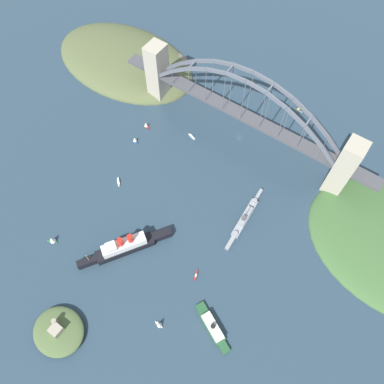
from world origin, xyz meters
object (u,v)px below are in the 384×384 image
(naval_cruiser, at_px, (245,218))
(harbor_ferry_steamer, at_px, (212,327))
(harbor_arch_bridge, at_px, (243,115))
(fort_island_mid_harbor, at_px, (59,331))
(small_boat_1, at_px, (192,136))
(small_boat_2, at_px, (146,125))
(small_boat_5, at_px, (135,140))
(small_boat_4, at_px, (52,240))
(ocean_liner, at_px, (125,246))
(small_boat_0, at_px, (118,182))
(small_boat_3, at_px, (196,275))
(small_boat_6, at_px, (159,324))
(seaplane_taxiing_near_bridge, at_px, (301,109))

(naval_cruiser, bearing_deg, harbor_ferry_steamer, 106.39)
(harbor_arch_bridge, xyz_separation_m, fort_island_mid_harbor, (13.91, 227.28, -28.94))
(small_boat_1, bearing_deg, small_boat_2, 19.52)
(naval_cruiser, bearing_deg, small_boat_5, -4.85)
(small_boat_4, bearing_deg, harbor_ferry_steamer, -172.56)
(fort_island_mid_harbor, bearing_deg, small_boat_1, -83.16)
(ocean_liner, distance_m, harbor_ferry_steamer, 91.40)
(harbor_ferry_steamer, height_order, small_boat_0, harbor_ferry_steamer)
(small_boat_1, bearing_deg, harbor_arch_bridge, -146.11)
(small_boat_4, bearing_deg, ocean_liner, -151.26)
(small_boat_3, relative_size, small_boat_5, 1.29)
(harbor_arch_bridge, relative_size, harbor_ferry_steamer, 6.71)
(naval_cruiser, relative_size, harbor_ferry_steamer, 1.69)
(harbor_arch_bridge, height_order, small_boat_1, harbor_arch_bridge)
(small_boat_5, height_order, small_boat_6, small_boat_6)
(ocean_liner, relative_size, fort_island_mid_harbor, 1.79)
(small_boat_3, height_order, small_boat_5, small_boat_5)
(seaplane_taxiing_near_bridge, xyz_separation_m, small_boat_5, (111.34, 126.60, 1.11))
(naval_cruiser, xyz_separation_m, small_boat_6, (6.47, 109.72, 0.97))
(ocean_liner, distance_m, seaplane_taxiing_near_bridge, 220.95)
(small_boat_0, height_order, small_boat_4, small_boat_4)
(ocean_liner, distance_m, fort_island_mid_harbor, 76.90)
(seaplane_taxiing_near_bridge, distance_m, small_boat_0, 195.08)
(small_boat_4, bearing_deg, fort_island_mid_harbor, 139.14)
(small_boat_1, height_order, small_boat_2, small_boat_2)
(small_boat_2, distance_m, small_boat_5, 20.47)
(naval_cruiser, distance_m, harbor_ferry_steamer, 92.44)
(harbor_arch_bridge, distance_m, small_boat_3, 145.96)
(small_boat_2, xyz_separation_m, small_boat_4, (-12.82, 138.68, 0.84))
(small_boat_0, height_order, small_boat_3, small_boat_0)
(fort_island_mid_harbor, xyz_separation_m, small_boat_6, (-56.60, -45.34, 0.04))
(small_boat_1, distance_m, small_boat_4, 157.22)
(small_boat_4, xyz_separation_m, small_boat_6, (-111.56, 2.21, -0.32))
(small_boat_1, xyz_separation_m, small_boat_3, (-81.37, 110.11, -0.03))
(seaplane_taxiing_near_bridge, relative_size, small_boat_3, 1.09)
(harbor_arch_bridge, xyz_separation_m, small_boat_2, (81.70, 41.05, -29.42))
(ocean_liner, xyz_separation_m, small_boat_5, (63.62, -89.09, -3.33))
(ocean_liner, distance_m, small_boat_4, 60.95)
(small_boat_0, xyz_separation_m, small_boat_5, (16.55, -43.90, 2.23))
(seaplane_taxiing_near_bridge, bearing_deg, small_boat_4, 67.57)
(small_boat_1, bearing_deg, small_boat_5, 41.10)
(small_boat_2, bearing_deg, small_boat_3, 142.86)
(small_boat_1, xyz_separation_m, small_boat_5, (41.00, 35.76, 2.31))
(ocean_liner, height_order, fort_island_mid_harbor, ocean_liner)
(ocean_liner, relative_size, small_boat_2, 9.93)
(fort_island_mid_harbor, bearing_deg, harbor_arch_bridge, -93.50)
(naval_cruiser, relative_size, small_boat_1, 7.29)
(naval_cruiser, height_order, small_boat_3, naval_cruiser)
(small_boat_6, bearing_deg, harbor_ferry_steamer, -147.13)
(harbor_arch_bridge, bearing_deg, fort_island_mid_harbor, 86.50)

